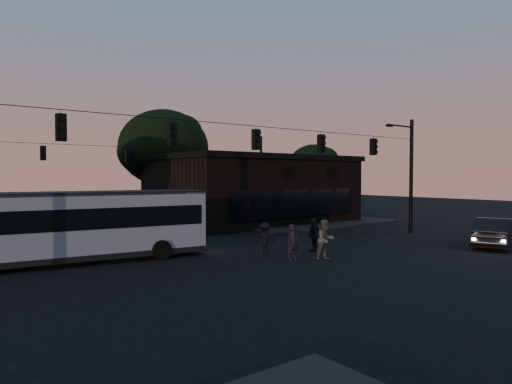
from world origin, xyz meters
TOP-DOWN VIEW (x-y plane):
  - ground at (0.00, 0.00)m, footprint 120.00×120.00m
  - sidewalk_far_right at (12.00, 14.00)m, footprint 14.00×10.00m
  - building at (9.00, 15.97)m, footprint 15.40×10.41m
  - tree_behind at (4.00, 22.00)m, footprint 7.60×7.60m
  - tree_right at (18.00, 18.00)m, footprint 5.20×5.20m
  - signal_rig_near at (0.00, 4.00)m, footprint 26.24×0.30m
  - signal_rig_far at (0.00, 20.00)m, footprint 26.24×0.30m
  - bus at (-7.52, 6.87)m, footprint 11.21×3.82m
  - car at (11.22, -2.22)m, footprint 5.02×3.09m
  - pedestrian_a at (0.24, 1.59)m, footprint 0.61×0.42m
  - pedestrian_b at (1.45, 0.75)m, footprint 0.99×0.83m
  - pedestrian_c at (2.50, 2.53)m, footprint 1.08×0.66m
  - pedestrian_d at (-0.13, 3.13)m, footprint 1.18×1.09m

SIDE VIEW (x-z plane):
  - ground at x=0.00m, z-range 0.00..0.00m
  - sidewalk_far_right at x=12.00m, z-range 0.00..0.15m
  - car at x=11.22m, z-range 0.00..1.56m
  - pedestrian_d at x=-0.13m, z-range 0.00..1.59m
  - pedestrian_a at x=0.24m, z-range 0.00..1.60m
  - pedestrian_c at x=2.50m, z-range 0.00..1.72m
  - pedestrian_b at x=1.45m, z-range 0.00..1.81m
  - bus at x=-7.52m, z-range 0.19..3.28m
  - building at x=9.00m, z-range 0.01..5.41m
  - signal_rig_far at x=0.00m, z-range 0.45..7.95m
  - signal_rig_near at x=0.00m, z-range 0.70..8.20m
  - tree_right at x=18.00m, z-range 1.20..8.06m
  - tree_behind at x=4.00m, z-range 1.48..10.91m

